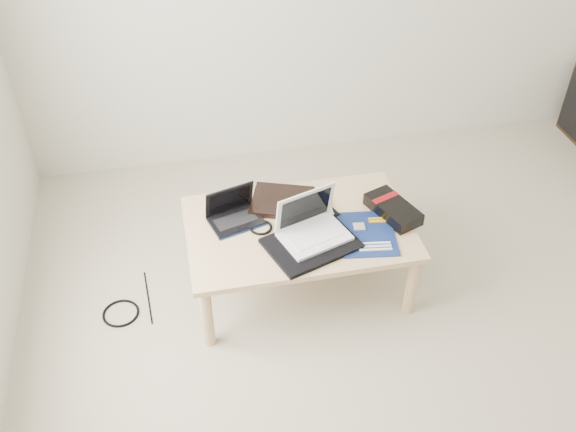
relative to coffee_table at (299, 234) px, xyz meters
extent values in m
plane|color=#B6A893|center=(0.57, -0.74, -0.35)|extent=(4.00, 4.00, 0.00)
cube|color=#DBB184|center=(0.00, 0.00, 0.03)|extent=(1.10, 0.70, 0.03)
cylinder|color=#DBB184|center=(-0.50, -0.30, -0.17)|extent=(0.06, 0.06, 0.37)
cylinder|color=#DBB184|center=(0.50, -0.30, -0.17)|extent=(0.06, 0.06, 0.37)
cylinder|color=#DBB184|center=(-0.50, 0.30, -0.17)|extent=(0.06, 0.06, 0.37)
cylinder|color=#DBB184|center=(0.50, 0.30, -0.17)|extent=(0.06, 0.06, 0.37)
cube|color=black|center=(-0.04, 0.19, 0.06)|extent=(0.38, 0.34, 0.03)
cube|color=black|center=(-0.30, 0.09, 0.06)|extent=(0.29, 0.23, 0.02)
cube|color=black|center=(-0.30, 0.09, 0.07)|extent=(0.22, 0.15, 0.00)
cube|color=black|center=(-0.28, 0.03, 0.07)|extent=(0.06, 0.04, 0.00)
cube|color=black|center=(-0.32, 0.16, 0.15)|extent=(0.25, 0.11, 0.17)
cube|color=black|center=(-0.31, 0.15, 0.14)|extent=(0.21, 0.09, 0.13)
cube|color=#0C1D45|center=(-0.27, 0.01, 0.05)|extent=(0.24, 0.08, 0.01)
cube|color=black|center=(0.07, 0.08, 0.05)|extent=(0.30, 0.27, 0.01)
cube|color=white|center=(0.07, 0.08, 0.06)|extent=(0.24, 0.21, 0.00)
cube|color=silver|center=(0.16, 0.06, 0.06)|extent=(0.07, 0.23, 0.02)
cube|color=#9C9CA1|center=(0.16, 0.06, 0.07)|extent=(0.06, 0.19, 0.00)
cube|color=black|center=(0.03, -0.15, 0.06)|extent=(0.49, 0.42, 0.02)
cube|color=white|center=(0.05, -0.12, 0.08)|extent=(0.36, 0.30, 0.02)
cube|color=white|center=(0.05, -0.12, 0.09)|extent=(0.28, 0.19, 0.00)
cube|color=white|center=(0.08, -0.20, 0.08)|extent=(0.07, 0.05, 0.00)
cube|color=white|center=(0.02, -0.03, 0.19)|extent=(0.31, 0.14, 0.21)
cube|color=black|center=(0.02, -0.04, 0.19)|extent=(0.26, 0.11, 0.17)
cube|color=#0B184A|center=(0.31, -0.13, 0.05)|extent=(0.31, 0.37, 0.01)
cube|color=silver|center=(0.28, -0.08, 0.06)|extent=(0.06, 0.06, 0.01)
cube|color=gold|center=(0.40, -0.04, 0.06)|extent=(0.11, 0.03, 0.01)
cube|color=gold|center=(0.40, -0.06, 0.06)|extent=(0.11, 0.03, 0.01)
cube|color=silver|center=(0.32, -0.21, 0.06)|extent=(0.15, 0.03, 0.01)
cube|color=silver|center=(0.32, -0.23, 0.06)|extent=(0.15, 0.03, 0.01)
cube|color=silver|center=(0.31, -0.25, 0.06)|extent=(0.15, 0.03, 0.01)
cube|color=black|center=(0.24, -0.17, 0.06)|extent=(0.03, 0.03, 0.01)
cube|color=black|center=(0.48, -0.01, 0.08)|extent=(0.24, 0.33, 0.06)
cube|color=maroon|center=(0.46, 0.05, 0.11)|extent=(0.15, 0.09, 0.00)
torus|color=black|center=(-0.18, 0.02, 0.06)|extent=(0.14, 0.14, 0.01)
torus|color=black|center=(-0.92, -0.03, -0.35)|extent=(0.24, 0.24, 0.01)
cylinder|color=black|center=(-0.78, 0.06, -0.35)|extent=(0.03, 0.37, 0.01)
camera|label=1|loc=(-0.54, -2.32, 2.10)|focal=40.00mm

